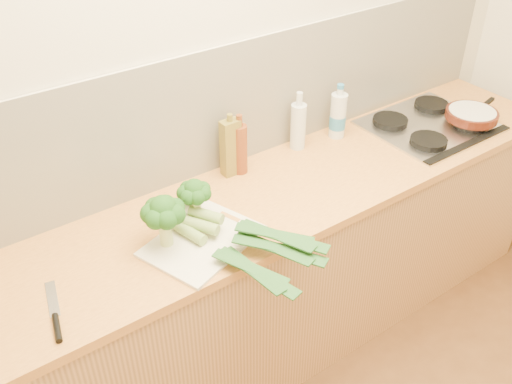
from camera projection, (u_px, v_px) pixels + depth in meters
room_shell at (219, 110)px, 2.34m from camera, size 3.50×3.50×3.50m
counter at (260, 278)px, 2.56m from camera, size 3.20×0.62×0.90m
gas_hob at (430, 124)px, 2.77m from camera, size 0.58×0.50×0.04m
chopping_board at (202, 241)px, 2.07m from camera, size 0.48×0.41×0.01m
broccoli_left at (163, 213)px, 1.97m from camera, size 0.16×0.16×0.20m
broccoli_right at (194, 193)px, 2.09m from camera, size 0.13×0.13×0.18m
leek_front at (202, 240)px, 2.03m from camera, size 0.22×0.69×0.04m
leek_mid at (219, 231)px, 2.04m from camera, size 0.37×0.61×0.04m
leek_back at (226, 221)px, 2.06m from camera, size 0.36×0.58×0.04m
chefs_knife at (56, 320)px, 1.76m from camera, size 0.09×0.28×0.02m
skillet at (472, 114)px, 2.76m from camera, size 0.36×0.25×0.04m
oil_tin at (231, 147)px, 2.37m from camera, size 0.08×0.05×0.28m
glass_bottle at (298, 125)px, 2.56m from camera, size 0.07×0.07×0.27m
amber_bottle at (240, 148)px, 2.39m from camera, size 0.06×0.06×0.27m
water_bottle at (338, 117)px, 2.65m from camera, size 0.08×0.08×0.24m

